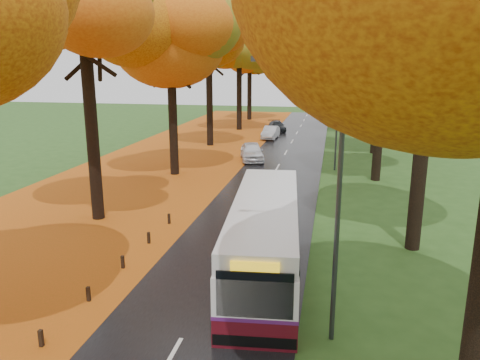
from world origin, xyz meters
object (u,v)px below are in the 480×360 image
(streetlamp_mid, at_px, (334,105))
(car_silver, at_px, (271,133))
(streetlamp_far, at_px, (335,89))
(bus, at_px, (265,234))
(car_dark, at_px, (277,126))
(streetlamp_near, at_px, (330,179))
(car_white, at_px, (252,151))

(streetlamp_mid, distance_m, car_silver, 15.28)
(car_silver, bearing_deg, streetlamp_far, 57.10)
(bus, bearing_deg, car_dark, 90.97)
(streetlamp_near, height_order, car_white, streetlamp_near)
(streetlamp_mid, xyz_separation_m, car_silver, (-6.30, 13.32, -4.04))
(streetlamp_far, distance_m, car_dark, 8.17)
(streetlamp_far, bearing_deg, car_dark, -153.03)
(streetlamp_far, relative_size, bus, 0.76)
(streetlamp_near, xyz_separation_m, car_silver, (-6.30, 35.32, -4.04))
(streetlamp_near, relative_size, car_white, 1.90)
(streetlamp_mid, xyz_separation_m, car_dark, (-6.30, 18.80, -4.11))
(car_white, bearing_deg, car_dark, 75.40)
(streetlamp_near, xyz_separation_m, streetlamp_mid, (0.00, 22.00, 0.00))
(streetlamp_near, relative_size, car_silver, 2.08)
(streetlamp_far, height_order, car_white, streetlamp_far)
(streetlamp_far, xyz_separation_m, car_dark, (-6.30, -3.20, -4.11))
(streetlamp_near, relative_size, streetlamp_far, 1.00)
(car_silver, bearing_deg, bus, -79.63)
(car_dark, bearing_deg, car_white, -107.78)
(car_dark, bearing_deg, streetlamp_near, -99.03)
(streetlamp_far, distance_m, car_white, 21.23)
(bus, xyz_separation_m, car_dark, (-4.01, 36.72, -0.87))
(streetlamp_near, relative_size, car_dark, 2.06)
(streetlamp_mid, bearing_deg, car_white, 161.44)
(car_white, height_order, car_silver, car_white)
(streetlamp_mid, bearing_deg, bus, -97.27)
(bus, distance_m, car_silver, 31.51)
(streetlamp_near, bearing_deg, car_dark, 98.77)
(car_white, xyz_separation_m, car_dark, (-0.01, 16.68, -0.15))
(streetlamp_mid, relative_size, car_white, 1.90)
(streetlamp_mid, bearing_deg, car_dark, 108.52)
(streetlamp_near, bearing_deg, car_silver, 100.11)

